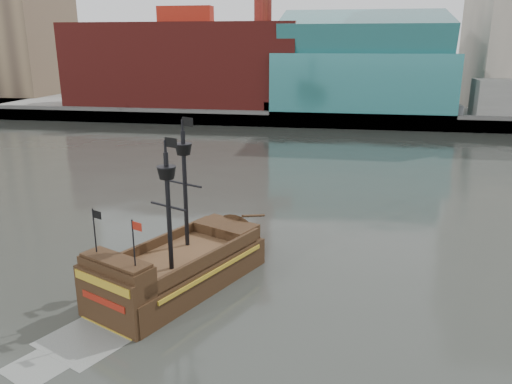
# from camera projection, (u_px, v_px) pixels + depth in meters

# --- Properties ---
(ground) EXTENTS (400.00, 400.00, 0.00)m
(ground) POSITION_uv_depth(u_px,v_px,m) (185.00, 331.00, 24.57)
(ground) COLOR #262823
(ground) RESTS_ON ground
(promenade_far) EXTENTS (220.00, 60.00, 2.00)m
(promenade_far) POSITION_uv_depth(u_px,v_px,m) (311.00, 102.00, 111.11)
(promenade_far) COLOR slate
(promenade_far) RESTS_ON ground
(seawall) EXTENTS (220.00, 1.00, 2.60)m
(seawall) POSITION_uv_depth(u_px,v_px,m) (299.00, 120.00, 83.18)
(seawall) COLOR #4C4C49
(seawall) RESTS_ON ground
(pirate_ship) EXTENTS (9.55, 14.31, 10.38)m
(pirate_ship) POSITION_uv_depth(u_px,v_px,m) (179.00, 272.00, 28.71)
(pirate_ship) COLOR black
(pirate_ship) RESTS_ON ground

